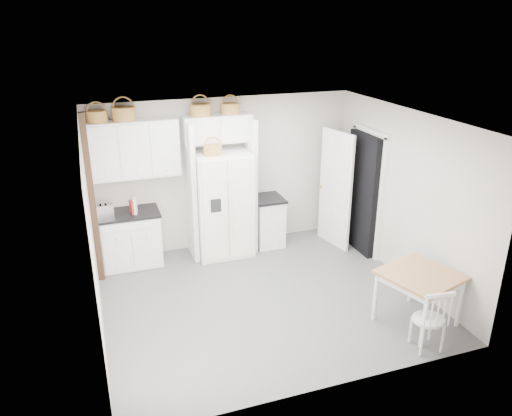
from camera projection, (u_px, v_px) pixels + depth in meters
name	position (u px, v px, depth m)	size (l,w,h in m)	color
floor	(264.00, 297.00, 7.27)	(4.50, 4.50, 0.00)	#4F4F51
ceiling	(265.00, 120.00, 6.33)	(4.50, 4.50, 0.00)	white
wall_back	(224.00, 174.00, 8.56)	(4.50, 4.50, 0.00)	#B9B1A2
wall_left	(92.00, 237.00, 6.12)	(4.00, 4.00, 0.00)	#B9B1A2
wall_right	(405.00, 196.00, 7.49)	(4.00, 4.00, 0.00)	#B9B1A2
refrigerator	(222.00, 204.00, 8.34)	(0.92, 0.74, 1.78)	white
base_cab_left	(130.00, 240.00, 8.10)	(0.95, 0.60, 0.88)	silver
base_cab_right	(268.00, 222.00, 8.83)	(0.48, 0.58, 0.84)	silver
dining_table	(417.00, 298.00, 6.56)	(0.88, 0.88, 0.74)	olive
windsor_chair	(429.00, 319.00, 6.04)	(0.39, 0.36, 0.81)	silver
counter_left	(128.00, 213.00, 7.93)	(0.99, 0.64, 0.04)	black
counter_right	(268.00, 199.00, 8.67)	(0.52, 0.61, 0.04)	black
toaster	(104.00, 211.00, 7.72)	(0.29, 0.16, 0.20)	silver
cookbook_red	(131.00, 207.00, 7.83)	(0.03, 0.14, 0.21)	#A82A25
cookbook_cream	(135.00, 206.00, 7.84)	(0.04, 0.17, 0.25)	#F1E2C0
basket_upper_a	(97.00, 117.00, 7.40)	(0.31, 0.31, 0.17)	#9C622F
basket_upper_b	(124.00, 114.00, 7.51)	(0.35, 0.35, 0.21)	#9C622F
basket_bridge_a	(200.00, 110.00, 7.87)	(0.33, 0.33, 0.19)	#9C622F
basket_bridge_b	(230.00, 109.00, 8.02)	(0.30, 0.30, 0.17)	#9C622F
basket_fridge_a	(213.00, 150.00, 7.85)	(0.29, 0.29, 0.16)	#9C622F
upper_cabinet	(133.00, 149.00, 7.74)	(1.40, 0.34, 0.90)	silver
bridge_cabinet	(217.00, 129.00, 8.07)	(1.12, 0.34, 0.45)	silver
fridge_panel_left	(191.00, 191.00, 8.15)	(0.08, 0.60, 2.30)	silver
fridge_panel_right	(250.00, 185.00, 8.46)	(0.08, 0.60, 2.30)	silver
trim_post	(92.00, 201.00, 7.32)	(0.09, 0.09, 2.60)	black
doorway_void	(364.00, 193.00, 8.44)	(0.18, 0.85, 2.05)	black
door_slab	(335.00, 189.00, 8.63)	(0.80, 0.04, 2.05)	white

